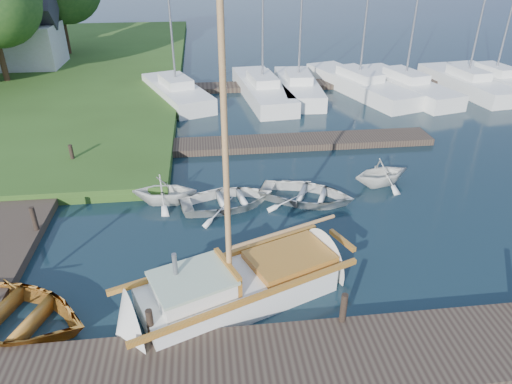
{
  "coord_description": "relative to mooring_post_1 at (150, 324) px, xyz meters",
  "views": [
    {
      "loc": [
        -1.51,
        -12.84,
        8.28
      ],
      "look_at": [
        0.0,
        0.0,
        1.2
      ],
      "focal_mm": 32.0,
      "sensor_mm": 36.0,
      "label": 1
    }
  ],
  "objects": [
    {
      "name": "ground",
      "position": [
        3.0,
        5.0,
        -0.7
      ],
      "size": [
        160.0,
        160.0,
        0.0
      ],
      "primitive_type": "plane",
      "color": "black",
      "rests_on": "ground"
    },
    {
      "name": "near_dock",
      "position": [
        3.0,
        -1.0,
        -0.55
      ],
      "size": [
        18.0,
        2.2,
        0.3
      ],
      "primitive_type": "cube",
      "color": "#31241D",
      "rests_on": "ground"
    },
    {
      "name": "left_dock",
      "position": [
        -5.0,
        7.0,
        -0.55
      ],
      "size": [
        2.2,
        18.0,
        0.3
      ],
      "primitive_type": "cube",
      "color": "#31241D",
      "rests_on": "ground"
    },
    {
      "name": "far_dock",
      "position": [
        5.0,
        11.5,
        -0.55
      ],
      "size": [
        14.0,
        1.6,
        0.3
      ],
      "primitive_type": "cube",
      "color": "#31241D",
      "rests_on": "ground"
    },
    {
      "name": "pontoon",
      "position": [
        13.0,
        21.0,
        -0.55
      ],
      "size": [
        30.0,
        1.6,
        0.3
      ],
      "primitive_type": "cube",
      "color": "#31241D",
      "rests_on": "ground"
    },
    {
      "name": "mooring_post_1",
      "position": [
        0.0,
        0.0,
        0.0
      ],
      "size": [
        0.16,
        0.16,
        0.8
      ],
      "primitive_type": "cylinder",
      "color": "black",
      "rests_on": "near_dock"
    },
    {
      "name": "mooring_post_2",
      "position": [
        4.5,
        0.0,
        0.0
      ],
      "size": [
        0.16,
        0.16,
        0.8
      ],
      "primitive_type": "cylinder",
      "color": "black",
      "rests_on": "near_dock"
    },
    {
      "name": "mooring_post_4",
      "position": [
        -4.0,
        5.0,
        0.0
      ],
      "size": [
        0.16,
        0.16,
        0.8
      ],
      "primitive_type": "cylinder",
      "color": "black",
      "rests_on": "left_dock"
    },
    {
      "name": "mooring_post_5",
      "position": [
        -4.0,
        10.0,
        0.0
      ],
      "size": [
        0.16,
        0.16,
        0.8
      ],
      "primitive_type": "cylinder",
      "color": "black",
      "rests_on": "left_dock"
    },
    {
      "name": "sailboat",
      "position": [
        2.23,
        1.46,
        -0.36
      ],
      "size": [
        7.37,
        4.47,
        9.83
      ],
      "rotation": [
        0.0,
        0.0,
        0.38
      ],
      "color": "white",
      "rests_on": "ground"
    },
    {
      "name": "dinghy",
      "position": [
        -3.63,
        1.09,
        -0.25
      ],
      "size": [
        5.2,
        4.45,
        0.91
      ],
      "primitive_type": "imported",
      "rotation": [
        0.0,
        0.0,
        1.22
      ],
      "color": "#9C5819",
      "rests_on": "ground"
    },
    {
      "name": "tender_a",
      "position": [
        2.14,
        6.23,
        -0.35
      ],
      "size": [
        3.77,
        3.02,
        0.7
      ],
      "primitive_type": "imported",
      "rotation": [
        0.0,
        0.0,
        1.77
      ],
      "color": "white",
      "rests_on": "ground"
    },
    {
      "name": "tender_b",
      "position": [
        -0.09,
        6.74,
        -0.1
      ],
      "size": [
        2.47,
        2.19,
        1.21
      ],
      "primitive_type": "imported",
      "rotation": [
        0.0,
        0.0,
        1.47
      ],
      "color": "white",
      "rests_on": "ground"
    },
    {
      "name": "tender_c",
      "position": [
        5.01,
        6.3,
        -0.35
      ],
      "size": [
        4.11,
        3.59,
        0.71
      ],
      "primitive_type": "imported",
      "rotation": [
        0.0,
        0.0,
        1.17
      ],
      "color": "white",
      "rests_on": "ground"
    },
    {
      "name": "tender_d",
      "position": [
        8.14,
        7.22,
        -0.1
      ],
      "size": [
        2.71,
        2.48,
        1.21
      ],
      "primitive_type": "imported",
      "rotation": [
        0.0,
        0.0,
        1.82
      ],
      "color": "white",
      "rests_on": "ground"
    },
    {
      "name": "marina_boat_0",
      "position": [
        -0.1,
        19.1,
        -0.11
      ],
      "size": [
        4.6,
        7.5,
        11.98
      ],
      "rotation": [
        0.0,
        0.0,
        1.93
      ],
      "color": "white",
      "rests_on": "ground"
    },
    {
      "name": "marina_boat_1",
      "position": [
        5.04,
        19.07,
        -0.14
      ],
      "size": [
        3.06,
        8.6,
        9.94
      ],
      "rotation": [
        0.0,
        0.0,
        1.67
      ],
      "color": "white",
      "rests_on": "ground"
    },
    {
      "name": "marina_boat_2",
      "position": [
        7.28,
        19.31,
        -0.12
      ],
      "size": [
        2.6,
        7.39,
        11.33
      ],
      "rotation": [
        0.0,
        0.0,
        1.52
      ],
      "color": "white",
      "rests_on": "ground"
    },
    {
      "name": "marina_boat_3",
      "position": [
        11.18,
        19.49,
        -0.12
      ],
      "size": [
        4.89,
        9.55,
        13.07
      ],
      "rotation": [
        0.0,
        0.0,
        1.87
      ],
      "color": "white",
      "rests_on": "ground"
    },
    {
      "name": "marina_boat_4",
      "position": [
        13.91,
        18.9,
        -0.13
      ],
      "size": [
        4.14,
        8.69,
        11.22
      ],
      "rotation": [
        0.0,
        0.0,
        1.81
      ],
      "color": "white",
      "rests_on": "ground"
    },
    {
      "name": "marina_boat_5",
      "position": [
        18.06,
        19.0,
        -0.12
      ],
      "size": [
        3.16,
        8.01,
        11.82
      ],
      "rotation": [
        0.0,
        0.0,
        1.7
      ],
      "color": "white",
      "rests_on": "ground"
    },
    {
      "name": "marina_boat_6",
      "position": [
        20.25,
        19.56,
        -0.14
      ],
      "size": [
        3.33,
        7.47,
        9.21
      ],
      "rotation": [
        0.0,
        0.0,
        1.73
      ],
      "color": "white",
      "rests_on": "ground"
    },
    {
      "name": "house_c",
      "position": [
        -11.0,
        27.0,
        1.88
      ],
      "size": [
        5.25,
        4.0,
        5.28
      ],
      "color": "beige",
      "rests_on": "shore"
    }
  ]
}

